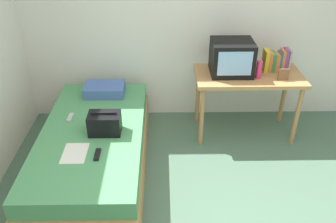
{
  "coord_description": "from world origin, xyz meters",
  "views": [
    {
      "loc": [
        -0.34,
        -1.95,
        2.38
      ],
      "look_at": [
        -0.29,
        1.06,
        0.55
      ],
      "focal_mm": 37.5,
      "sensor_mm": 36.0,
      "label": 1
    }
  ],
  "objects_px": {
    "tv": "(232,57)",
    "remote_silver": "(70,117)",
    "book_row": "(276,61)",
    "magazine": "(75,153)",
    "pillow": "(105,89)",
    "remote_dark": "(97,155)",
    "picture_frame": "(284,74)",
    "handbag": "(105,123)",
    "bed": "(95,150)",
    "desk": "(248,82)",
    "water_bottle": "(259,69)"
  },
  "relations": [
    {
      "from": "book_row",
      "to": "magazine",
      "type": "bearing_deg",
      "value": -150.87
    },
    {
      "from": "handbag",
      "to": "book_row",
      "type": "bearing_deg",
      "value": 24.01
    },
    {
      "from": "picture_frame",
      "to": "water_bottle",
      "type": "bearing_deg",
      "value": 169.25
    },
    {
      "from": "book_row",
      "to": "handbag",
      "type": "xyz_separation_m",
      "value": [
        -1.79,
        -0.8,
        -0.28
      ]
    },
    {
      "from": "book_row",
      "to": "pillow",
      "type": "relative_size",
      "value": 0.63
    },
    {
      "from": "tv",
      "to": "book_row",
      "type": "height_order",
      "value": "tv"
    },
    {
      "from": "tv",
      "to": "picture_frame",
      "type": "bearing_deg",
      "value": -18.82
    },
    {
      "from": "bed",
      "to": "desk",
      "type": "relative_size",
      "value": 1.72
    },
    {
      "from": "remote_dark",
      "to": "magazine",
      "type": "bearing_deg",
      "value": 171.51
    },
    {
      "from": "bed",
      "to": "magazine",
      "type": "xyz_separation_m",
      "value": [
        -0.08,
        -0.37,
        0.25
      ]
    },
    {
      "from": "bed",
      "to": "picture_frame",
      "type": "distance_m",
      "value": 2.1
    },
    {
      "from": "desk",
      "to": "book_row",
      "type": "relative_size",
      "value": 4.17
    },
    {
      "from": "tv",
      "to": "book_row",
      "type": "xyz_separation_m",
      "value": [
        0.51,
        0.07,
        -0.07
      ]
    },
    {
      "from": "book_row",
      "to": "picture_frame",
      "type": "relative_size",
      "value": 2.24
    },
    {
      "from": "desk",
      "to": "handbag",
      "type": "height_order",
      "value": "desk"
    },
    {
      "from": "tv",
      "to": "remote_dark",
      "type": "relative_size",
      "value": 2.82
    },
    {
      "from": "desk",
      "to": "tv",
      "type": "distance_m",
      "value": 0.34
    },
    {
      "from": "tv",
      "to": "remote_silver",
      "type": "xyz_separation_m",
      "value": [
        -1.68,
        -0.48,
        -0.44
      ]
    },
    {
      "from": "book_row",
      "to": "pillow",
      "type": "height_order",
      "value": "book_row"
    },
    {
      "from": "desk",
      "to": "handbag",
      "type": "relative_size",
      "value": 3.87
    },
    {
      "from": "bed",
      "to": "remote_dark",
      "type": "xyz_separation_m",
      "value": [
        0.12,
        -0.4,
        0.26
      ]
    },
    {
      "from": "book_row",
      "to": "picture_frame",
      "type": "height_order",
      "value": "book_row"
    },
    {
      "from": "bed",
      "to": "remote_dark",
      "type": "relative_size",
      "value": 12.82
    },
    {
      "from": "pillow",
      "to": "desk",
      "type": "bearing_deg",
      "value": -2.58
    },
    {
      "from": "water_bottle",
      "to": "bed",
      "type": "bearing_deg",
      "value": -161.86
    },
    {
      "from": "tv",
      "to": "pillow",
      "type": "xyz_separation_m",
      "value": [
        -1.4,
        0.04,
        -0.39
      ]
    },
    {
      "from": "pillow",
      "to": "remote_silver",
      "type": "distance_m",
      "value": 0.59
    },
    {
      "from": "handbag",
      "to": "magazine",
      "type": "relative_size",
      "value": 1.03
    },
    {
      "from": "remote_dark",
      "to": "remote_silver",
      "type": "height_order",
      "value": "same"
    },
    {
      "from": "remote_silver",
      "to": "bed",
      "type": "bearing_deg",
      "value": -39.58
    },
    {
      "from": "book_row",
      "to": "bed",
      "type": "bearing_deg",
      "value": -158.72
    },
    {
      "from": "tv",
      "to": "magazine",
      "type": "relative_size",
      "value": 1.52
    },
    {
      "from": "water_bottle",
      "to": "remote_dark",
      "type": "height_order",
      "value": "water_bottle"
    },
    {
      "from": "bed",
      "to": "pillow",
      "type": "distance_m",
      "value": 0.78
    },
    {
      "from": "water_bottle",
      "to": "book_row",
      "type": "relative_size",
      "value": 0.7
    },
    {
      "from": "tv",
      "to": "remote_silver",
      "type": "distance_m",
      "value": 1.8
    },
    {
      "from": "bed",
      "to": "book_row",
      "type": "relative_size",
      "value": 7.19
    },
    {
      "from": "remote_dark",
      "to": "remote_silver",
      "type": "bearing_deg",
      "value": 121.13
    },
    {
      "from": "pillow",
      "to": "picture_frame",
      "type": "bearing_deg",
      "value": -6.36
    },
    {
      "from": "desk",
      "to": "remote_dark",
      "type": "distance_m",
      "value": 1.85
    },
    {
      "from": "remote_dark",
      "to": "remote_silver",
      "type": "relative_size",
      "value": 1.08
    },
    {
      "from": "water_bottle",
      "to": "remote_silver",
      "type": "distance_m",
      "value": 2.01
    },
    {
      "from": "pillow",
      "to": "remote_dark",
      "type": "distance_m",
      "value": 1.13
    },
    {
      "from": "pillow",
      "to": "magazine",
      "type": "distance_m",
      "value": 1.1
    },
    {
      "from": "magazine",
      "to": "remote_silver",
      "type": "height_order",
      "value": "remote_silver"
    },
    {
      "from": "desk",
      "to": "remote_silver",
      "type": "distance_m",
      "value": 1.94
    },
    {
      "from": "water_bottle",
      "to": "picture_frame",
      "type": "distance_m",
      "value": 0.26
    },
    {
      "from": "water_bottle",
      "to": "picture_frame",
      "type": "height_order",
      "value": "water_bottle"
    },
    {
      "from": "pillow",
      "to": "handbag",
      "type": "distance_m",
      "value": 0.78
    },
    {
      "from": "water_bottle",
      "to": "tv",
      "type": "bearing_deg",
      "value": 154.3
    }
  ]
}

